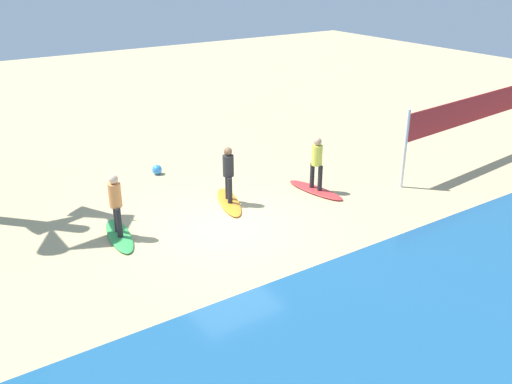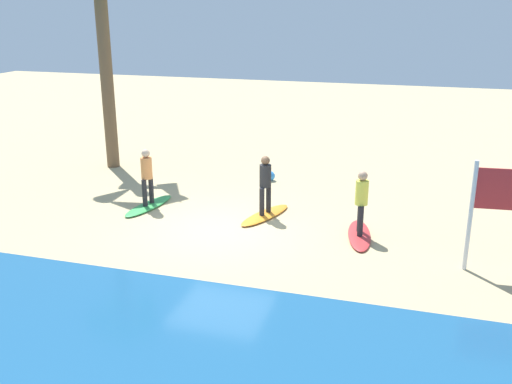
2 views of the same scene
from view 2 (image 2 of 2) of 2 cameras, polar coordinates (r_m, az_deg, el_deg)
name	(u,v)px [view 2 (image 2 of 2)]	position (r m, az deg, el deg)	size (l,w,h in m)	color
ground_plane	(221,229)	(15.16, -3.47, -3.68)	(60.00, 60.00, 0.00)	tan
surfboard_red	(359,235)	(14.88, 10.16, -4.20)	(2.10, 0.56, 0.09)	red
surfer_red	(361,198)	(14.53, 10.38, -0.58)	(0.32, 0.46, 1.64)	#232328
surfboard_orange	(265,215)	(16.00, 0.91, -2.29)	(2.10, 0.56, 0.09)	orange
surfer_orange	(265,181)	(15.68, 0.93, 1.11)	(0.32, 0.44, 1.64)	#232328
surfboard_green	(149,206)	(17.02, -10.54, -1.34)	(2.10, 0.56, 0.09)	green
surfer_green	(147,173)	(16.72, -10.73, 1.87)	(0.32, 0.46, 1.64)	#232328
beach_ball	(270,176)	(19.21, 1.41, 1.59)	(0.32, 0.32, 0.32)	#338CE5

